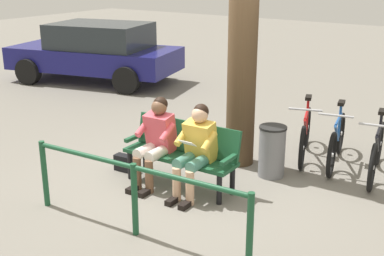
% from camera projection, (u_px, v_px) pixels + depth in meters
% --- Properties ---
extents(ground_plane, '(40.00, 40.00, 0.00)m').
position_uv_depth(ground_plane, '(187.00, 186.00, 6.86)').
color(ground_plane, slate).
extents(bench, '(1.61, 0.51, 0.87)m').
position_uv_depth(bench, '(183.00, 149.00, 6.76)').
color(bench, '#194C2D').
rests_on(bench, ground).
extents(person_reading, '(0.50, 0.77, 1.20)m').
position_uv_depth(person_reading, '(196.00, 146.00, 6.42)').
color(person_reading, gold).
rests_on(person_reading, ground).
extents(person_companion, '(0.50, 0.77, 1.20)m').
position_uv_depth(person_companion, '(156.00, 137.00, 6.75)').
color(person_companion, '#D84C59').
rests_on(person_companion, ground).
extents(handbag, '(0.31, 0.16, 0.24)m').
position_uv_depth(handbag, '(125.00, 163.00, 7.32)').
color(handbag, black).
rests_on(handbag, ground).
extents(tree_trunk, '(0.42, 0.42, 3.81)m').
position_uv_depth(tree_trunk, '(243.00, 36.00, 7.08)').
color(tree_trunk, '#4C3823').
rests_on(tree_trunk, ground).
extents(litter_bin, '(0.39, 0.39, 0.74)m').
position_uv_depth(litter_bin, '(272.00, 151.00, 7.08)').
color(litter_bin, slate).
rests_on(litter_bin, ground).
extents(bicycle_green, '(0.48, 1.67, 0.94)m').
position_uv_depth(bicycle_green, '(376.00, 153.00, 7.06)').
color(bicycle_green, black).
rests_on(bicycle_green, ground).
extents(bicycle_black, '(0.52, 1.66, 0.94)m').
position_uv_depth(bicycle_black, '(336.00, 142.00, 7.49)').
color(bicycle_black, black).
rests_on(bicycle_black, ground).
extents(bicycle_red, '(0.65, 1.62, 0.94)m').
position_uv_depth(bicycle_red, '(305.00, 135.00, 7.78)').
color(bicycle_red, black).
rests_on(bicycle_red, ground).
extents(railing_fence, '(2.83, 0.24, 0.85)m').
position_uv_depth(railing_fence, '(134.00, 187.00, 5.46)').
color(railing_fence, '#194C2D').
rests_on(railing_fence, ground).
extents(parked_car, '(4.51, 2.76, 1.47)m').
position_uv_depth(parked_car, '(96.00, 51.00, 12.65)').
color(parked_car, navy).
rests_on(parked_car, ground).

